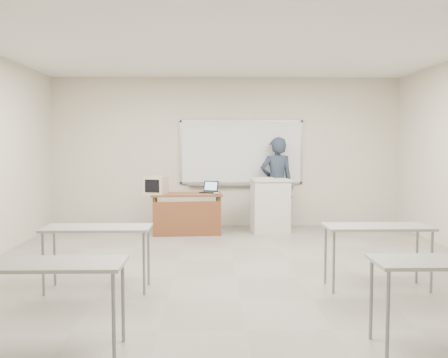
{
  "coord_description": "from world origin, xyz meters",
  "views": [
    {
      "loc": [
        -0.3,
        -6.12,
        1.66
      ],
      "look_at": [
        -0.1,
        2.2,
        1.08
      ],
      "focal_mm": 40.0,
      "sensor_mm": 36.0,
      "label": 1
    }
  ],
  "objects_px": {
    "mouse": "(217,193)",
    "presenter": "(277,182)",
    "keyboard": "(262,178)",
    "instructor_desk": "(187,206)",
    "podium": "(270,205)",
    "crt_monitor": "(156,185)",
    "laptop": "(208,190)",
    "whiteboard": "(241,153)"
  },
  "relations": [
    {
      "from": "podium",
      "to": "crt_monitor",
      "type": "xyz_separation_m",
      "value": [
        -2.11,
        -0.19,
        0.41
      ]
    },
    {
      "from": "laptop",
      "to": "keyboard",
      "type": "distance_m",
      "value": 1.04
    },
    {
      "from": "laptop",
      "to": "mouse",
      "type": "distance_m",
      "value": 0.38
    },
    {
      "from": "laptop",
      "to": "presenter",
      "type": "relative_size",
      "value": 0.16
    },
    {
      "from": "whiteboard",
      "to": "keyboard",
      "type": "relative_size",
      "value": 5.85
    },
    {
      "from": "mouse",
      "to": "instructor_desk",
      "type": "bearing_deg",
      "value": 148.36
    },
    {
      "from": "laptop",
      "to": "presenter",
      "type": "bearing_deg",
      "value": 42.98
    },
    {
      "from": "instructor_desk",
      "to": "crt_monitor",
      "type": "xyz_separation_m",
      "value": [
        -0.55,
        0.03,
        0.39
      ]
    },
    {
      "from": "instructor_desk",
      "to": "podium",
      "type": "bearing_deg",
      "value": 4.78
    },
    {
      "from": "whiteboard",
      "to": "crt_monitor",
      "type": "xyz_separation_m",
      "value": [
        -1.61,
        -0.96,
        -0.57
      ]
    },
    {
      "from": "crt_monitor",
      "to": "mouse",
      "type": "relative_size",
      "value": 3.76
    },
    {
      "from": "podium",
      "to": "keyboard",
      "type": "distance_m",
      "value": 0.54
    },
    {
      "from": "instructor_desk",
      "to": "podium",
      "type": "relative_size",
      "value": 1.28
    },
    {
      "from": "whiteboard",
      "to": "presenter",
      "type": "height_order",
      "value": "whiteboard"
    },
    {
      "from": "instructor_desk",
      "to": "laptop",
      "type": "relative_size",
      "value": 4.44
    },
    {
      "from": "whiteboard",
      "to": "presenter",
      "type": "distance_m",
      "value": 0.93
    },
    {
      "from": "mouse",
      "to": "keyboard",
      "type": "distance_m",
      "value": 0.98
    },
    {
      "from": "instructor_desk",
      "to": "crt_monitor",
      "type": "relative_size",
      "value": 3.18
    },
    {
      "from": "crt_monitor",
      "to": "laptop",
      "type": "distance_m",
      "value": 0.98
    },
    {
      "from": "instructor_desk",
      "to": "presenter",
      "type": "xyz_separation_m",
      "value": [
        1.76,
        0.77,
        0.38
      ]
    },
    {
      "from": "podium",
      "to": "presenter",
      "type": "distance_m",
      "value": 0.7
    },
    {
      "from": "crt_monitor",
      "to": "instructor_desk",
      "type": "bearing_deg",
      "value": 11.78
    },
    {
      "from": "podium",
      "to": "laptop",
      "type": "height_order",
      "value": "podium"
    },
    {
      "from": "laptop",
      "to": "crt_monitor",
      "type": "bearing_deg",
      "value": -144.01
    },
    {
      "from": "whiteboard",
      "to": "laptop",
      "type": "xyz_separation_m",
      "value": [
        -0.66,
        -0.73,
        -0.68
      ]
    },
    {
      "from": "mouse",
      "to": "presenter",
      "type": "relative_size",
      "value": 0.06
    },
    {
      "from": "keyboard",
      "to": "presenter",
      "type": "relative_size",
      "value": 0.24
    },
    {
      "from": "presenter",
      "to": "whiteboard",
      "type": "bearing_deg",
      "value": -25.53
    },
    {
      "from": "whiteboard",
      "to": "podium",
      "type": "bearing_deg",
      "value": -56.93
    },
    {
      "from": "whiteboard",
      "to": "keyboard",
      "type": "distance_m",
      "value": 0.9
    },
    {
      "from": "mouse",
      "to": "crt_monitor",
      "type": "bearing_deg",
      "value": 151.31
    },
    {
      "from": "podium",
      "to": "crt_monitor",
      "type": "height_order",
      "value": "crt_monitor"
    },
    {
      "from": "whiteboard",
      "to": "podium",
      "type": "xyz_separation_m",
      "value": [
        0.5,
        -0.77,
        -0.97
      ]
    },
    {
      "from": "mouse",
      "to": "presenter",
      "type": "xyz_separation_m",
      "value": [
        1.21,
        0.86,
        0.13
      ]
    },
    {
      "from": "whiteboard",
      "to": "presenter",
      "type": "xyz_separation_m",
      "value": [
        0.69,
        -0.22,
        -0.58
      ]
    },
    {
      "from": "instructor_desk",
      "to": "mouse",
      "type": "bearing_deg",
      "value": -12.58
    },
    {
      "from": "whiteboard",
      "to": "instructor_desk",
      "type": "bearing_deg",
      "value": -137.14
    },
    {
      "from": "instructor_desk",
      "to": "keyboard",
      "type": "xyz_separation_m",
      "value": [
        1.41,
        0.3,
        0.5
      ]
    },
    {
      "from": "laptop",
      "to": "keyboard",
      "type": "relative_size",
      "value": 0.69
    },
    {
      "from": "podium",
      "to": "keyboard",
      "type": "relative_size",
      "value": 2.38
    },
    {
      "from": "keyboard",
      "to": "whiteboard",
      "type": "bearing_deg",
      "value": 130.56
    },
    {
      "from": "instructor_desk",
      "to": "podium",
      "type": "xyz_separation_m",
      "value": [
        1.56,
        0.22,
        -0.01
      ]
    }
  ]
}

